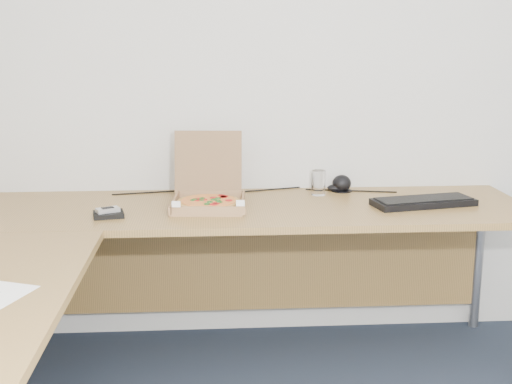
{
  "coord_description": "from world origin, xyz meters",
  "views": [
    {
      "loc": [
        -0.63,
        -1.47,
        1.45
      ],
      "look_at": [
        -0.45,
        1.28,
        0.82
      ],
      "focal_mm": 47.53,
      "sensor_mm": 36.0,
      "label": 1
    }
  ],
  "objects": [
    {
      "name": "room_shell",
      "position": [
        0.0,
        0.0,
        1.25
      ],
      "size": [
        3.5,
        3.5,
        2.5
      ],
      "primitive_type": null,
      "color": "beige",
      "rests_on": "ground"
    },
    {
      "name": "desk",
      "position": [
        -0.82,
        0.97,
        0.7
      ],
      "size": [
        2.5,
        2.2,
        0.73
      ],
      "color": "olive",
      "rests_on": "ground"
    },
    {
      "name": "pizza_box",
      "position": [
        -0.65,
        1.4,
        0.77
      ],
      "size": [
        0.3,
        0.35,
        0.31
      ],
      "rotation": [
        0.0,
        0.0,
        -0.08
      ],
      "color": "#997048",
      "rests_on": "desk"
    },
    {
      "name": "drinking_glass",
      "position": [
        -0.14,
        1.6,
        0.79
      ],
      "size": [
        0.07,
        0.07,
        0.12
      ],
      "primitive_type": "cylinder",
      "color": "white",
      "rests_on": "desk"
    },
    {
      "name": "keyboard",
      "position": [
        0.29,
        1.36,
        0.74
      ],
      "size": [
        0.47,
        0.25,
        0.03
      ],
      "primitive_type": "cube",
      "rotation": [
        0.0,
        0.0,
        0.2
      ],
      "color": "black",
      "rests_on": "desk"
    },
    {
      "name": "mouse",
      "position": [
        -0.04,
        1.67,
        0.75
      ],
      "size": [
        0.1,
        0.07,
        0.03
      ],
      "primitive_type": "ellipsoid",
      "rotation": [
        0.0,
        0.0,
        0.08
      ],
      "color": "black",
      "rests_on": "desk"
    },
    {
      "name": "wallet",
      "position": [
        -1.06,
        1.26,
        0.74
      ],
      "size": [
        0.14,
        0.12,
        0.02
      ],
      "primitive_type": "cube",
      "rotation": [
        0.0,
        0.0,
        0.2
      ],
      "color": "black",
      "rests_on": "desk"
    },
    {
      "name": "phone",
      "position": [
        -1.06,
        1.26,
        0.76
      ],
      "size": [
        0.1,
        0.08,
        0.02
      ],
      "primitive_type": "cube",
      "rotation": [
        0.0,
        0.0,
        0.45
      ],
      "color": "#B2B5BA",
      "rests_on": "wallet"
    },
    {
      "name": "dome_speaker",
      "position": [
        -0.01,
        1.67,
        0.77
      ],
      "size": [
        0.1,
        0.1,
        0.09
      ],
      "primitive_type": "ellipsoid",
      "color": "black",
      "rests_on": "desk"
    },
    {
      "name": "cable_bundle",
      "position": [
        -0.46,
        1.68,
        0.73
      ],
      "size": [
        0.65,
        0.13,
        0.01
      ],
      "primitive_type": null,
      "rotation": [
        0.0,
        0.0,
        0.14
      ],
      "color": "black",
      "rests_on": "desk"
    }
  ]
}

